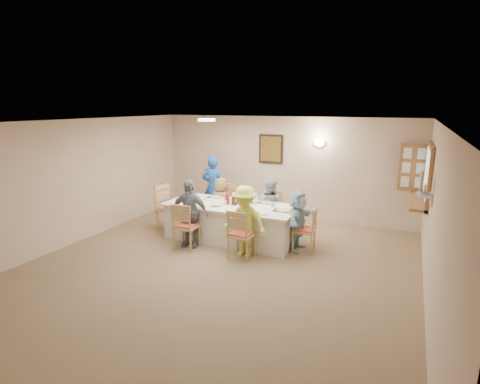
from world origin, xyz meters
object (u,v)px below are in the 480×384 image
at_px(chair_back_left, 223,205).
at_px(diner_front_right, 245,221).
at_px(dining_table, 231,222).
at_px(chair_front_left, 186,225).
at_px(chair_left_end, 170,208).
at_px(diner_back_left, 221,202).
at_px(chair_back_right, 272,212).
at_px(diner_front_left, 189,213).
at_px(caregiver, 213,187).
at_px(serving_hatch, 428,175).
at_px(diner_back_right, 270,207).
at_px(chair_right_end, 304,229).
at_px(desk_fan, 423,185).
at_px(condiment_ketchup, 227,198).
at_px(chair_front_right, 242,234).
at_px(diner_right_end, 298,221).

xyz_separation_m(chair_back_left, diner_front_right, (1.20, -1.48, 0.19)).
distance_m(dining_table, chair_back_left, 1.01).
height_order(chair_front_left, chair_left_end, chair_left_end).
bearing_deg(chair_left_end, diner_back_left, -43.39).
relative_size(chair_back_right, diner_front_left, 0.67).
bearing_deg(diner_front_left, chair_front_left, -97.43).
distance_m(dining_table, caregiver, 1.61).
xyz_separation_m(serving_hatch, chair_back_right, (-3.02, -0.18, -1.04)).
height_order(chair_left_end, diner_back_right, diner_back_right).
height_order(chair_back_left, caregiver, caregiver).
bearing_deg(chair_left_end, diner_front_right, -96.53).
distance_m(chair_right_end, caregiver, 2.86).
xyz_separation_m(serving_hatch, chair_front_left, (-4.22, -1.78, -1.03)).
bearing_deg(dining_table, chair_left_end, 180.00).
distance_m(chair_left_end, diner_back_left, 1.17).
bearing_deg(chair_left_end, dining_table, -78.98).
relative_size(desk_fan, diner_back_left, 0.26).
bearing_deg(dining_table, caregiver, 132.40).
relative_size(chair_right_end, diner_back_right, 0.72).
relative_size(diner_back_right, diner_front_right, 0.91).
relative_size(chair_right_end, caregiver, 0.56).
relative_size(chair_back_right, caregiver, 0.58).
relative_size(chair_back_left, diner_back_left, 0.84).
height_order(dining_table, diner_back_left, diner_back_left).
bearing_deg(diner_front_left, chair_back_left, 82.57).
relative_size(desk_fan, dining_table, 0.11).
height_order(caregiver, condiment_ketchup, caregiver).
relative_size(dining_table, diner_back_right, 2.25).
bearing_deg(chair_right_end, chair_front_left, -73.15).
bearing_deg(chair_back_right, diner_back_left, -177.33).
bearing_deg(dining_table, diner_front_right, -48.58).
relative_size(dining_table, chair_front_right, 2.92).
xyz_separation_m(chair_back_left, diner_front_left, (0.00, -1.48, 0.20)).
xyz_separation_m(dining_table, caregiver, (-1.05, 1.15, 0.41)).
height_order(diner_back_left, condiment_ketchup, diner_back_left).
xyz_separation_m(chair_front_right, diner_back_right, (0.00, 1.48, 0.14)).
xyz_separation_m(desk_fan, dining_table, (-3.51, 0.37, -1.17)).
height_order(chair_right_end, diner_front_left, diner_front_left).
height_order(chair_left_end, diner_front_left, diner_front_left).
height_order(serving_hatch, condiment_ketchup, serving_hatch).
xyz_separation_m(chair_left_end, diner_right_end, (2.97, 0.00, 0.09)).
bearing_deg(diner_back_right, serving_hatch, -166.38).
relative_size(serving_hatch, diner_front_left, 1.10).
xyz_separation_m(chair_left_end, chair_right_end, (3.10, 0.00, -0.07)).
relative_size(serving_hatch, chair_front_left, 1.61).
bearing_deg(diner_back_right, chair_right_end, 152.36).
relative_size(chair_back_left, diner_back_right, 0.79).
distance_m(chair_front_right, diner_back_left, 1.91).
bearing_deg(diner_back_left, serving_hatch, 177.20).
relative_size(dining_table, chair_back_left, 2.83).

